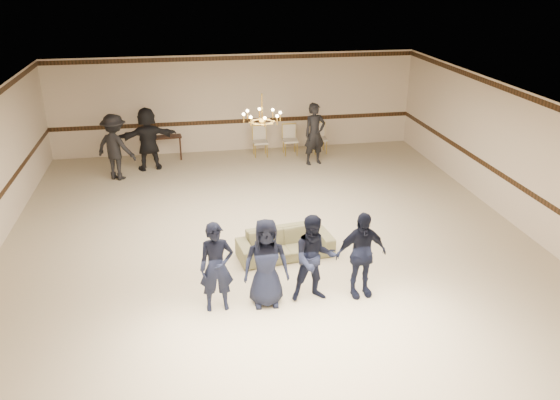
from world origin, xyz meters
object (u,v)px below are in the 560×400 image
Objects in this scene: chandelier at (262,108)px; boy_c at (314,259)px; adult_left at (115,147)px; banquet_chair_left at (260,142)px; boy_d at (361,255)px; boy_b at (266,263)px; console_table at (167,148)px; adult_mid at (148,139)px; banquet_chair_mid at (290,140)px; adult_right at (315,134)px; banquet_chair_right at (320,139)px; boy_a at (217,267)px; settee at (285,244)px.

chandelier reaches higher than boy_c.
banquet_chair_left is at bearing -131.56° from adult_left.
chandelier is 0.55× the size of boy_d.
boy_c is 0.88× the size of adult_left.
boy_b is 1.75× the size of banquet_chair_left.
boy_c is at bearing -78.55° from console_table.
adult_mid reaches higher than console_table.
chandelier is 5.97m from banquet_chair_mid.
chandelier reaches higher than adult_mid.
adult_right is (0.92, 7.63, 0.12)m from boy_d.
adult_left is at bearing -166.20° from banquet_chair_right.
adult_right is 1.25m from banquet_chair_right.
boy_b is 8.10m from adult_right.
boy_b is at bearing 174.86° from boy_d.
adult_left is at bearing -165.18° from banquet_chair_mid.
banquet_chair_left is at bearing -179.15° from adult_mid.
boy_c is 8.43m from adult_left.
banquet_chair_right is (6.44, 1.36, -0.48)m from adult_left.
adult_mid is 5.60m from banquet_chair_right.
boy_c is 7.84m from adult_right.
adult_mid is at bearing 98.39° from boy_a.
banquet_chair_right is at bearing -2.06° from banquet_chair_left.
boy_b is 1.75× the size of banquet_chair_mid.
adult_mid is at bearing 108.17° from settee.
banquet_chair_mid is at bearing 102.86° from adult_right.
settee is at bearing 156.76° from adult_left.
adult_right is (6.00, 0.30, 0.00)m from adult_left.
banquet_chair_mid is (1.47, 6.94, 0.19)m from settee.
adult_right is (2.25, 4.14, -1.90)m from chandelier.
chandelier is at bearing 97.07° from boy_c.
adult_mid is 4.61m from banquet_chair_mid.
chandelier is 0.96× the size of banquet_chair_left.
console_table is (-5.00, 0.20, -0.10)m from banquet_chair_right.
banquet_chair_left is (-0.64, 8.69, -0.37)m from boy_d.
boy_a is 0.90m from boy_b.
boy_c is 0.84× the size of settee.
adult_mid is (-4.18, 8.03, 0.12)m from boy_d.
adult_left reaches higher than banquet_chair_left.
adult_right is at bearing 62.55° from boy_a.
banquet_chair_left is 1.00m from banquet_chair_mid.
settee is 1.05× the size of adult_mid.
adult_left is 6.60m from banquet_chair_right.
banquet_chair_left is at bearing 82.44° from chandelier.
banquet_chair_mid is (1.69, 5.20, -2.39)m from chandelier.
banquet_chair_left is (2.06, 8.69, -0.37)m from boy_a.
banquet_chair_left is 3.01m from console_table.
adult_right is at bearing 76.57° from boy_c.
boy_d is (2.70, 0.00, 0.00)m from boy_a.
adult_left is at bearing 117.56° from settee.
banquet_chair_mid is at bearing 178.54° from adult_mid.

